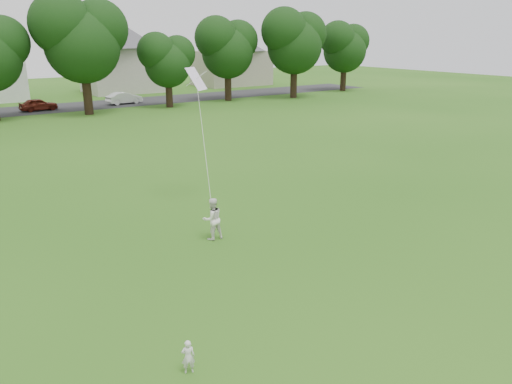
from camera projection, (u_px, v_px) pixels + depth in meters
ground at (253, 298)px, 13.89m from camera, size 160.00×160.00×0.00m
street at (0, 112)px, 46.75m from camera, size 90.00×7.00×0.01m
toddler at (188, 357)px, 10.70m from camera, size 0.34×0.28×0.80m
older_boy at (212, 219)px, 17.65m from camera, size 0.76×0.61×1.53m
kite at (204, 139)px, 18.98m from camera, size 1.48×2.59×6.08m
tree_row at (40, 42)px, 42.27m from camera, size 80.96×8.03×10.76m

